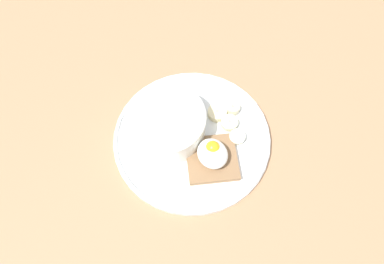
{
  "coord_description": "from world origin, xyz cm",
  "views": [
    {
      "loc": [
        -26.03,
        15.46,
        62.3
      ],
      "look_at": [
        0.0,
        0.0,
        5.0
      ],
      "focal_mm": 35.0,
      "sensor_mm": 36.0,
      "label": 1
    }
  ],
  "objects_px": {
    "banana_slice_front": "(229,123)",
    "banana_slice_left": "(232,108)",
    "toast_slice": "(212,159)",
    "banana_slice_right": "(237,137)",
    "oatmeal_bowl": "(166,124)",
    "poached_egg": "(212,153)",
    "banana_slice_back": "(217,113)"
  },
  "relations": [
    {
      "from": "banana_slice_front",
      "to": "toast_slice",
      "type": "bearing_deg",
      "value": 124.25
    },
    {
      "from": "oatmeal_bowl",
      "to": "poached_egg",
      "type": "relative_size",
      "value": 2.46
    },
    {
      "from": "banana_slice_left",
      "to": "banana_slice_right",
      "type": "distance_m",
      "value": 0.06
    },
    {
      "from": "oatmeal_bowl",
      "to": "banana_slice_front",
      "type": "distance_m",
      "value": 0.11
    },
    {
      "from": "toast_slice",
      "to": "banana_slice_right",
      "type": "relative_size",
      "value": 2.97
    },
    {
      "from": "banana_slice_front",
      "to": "banana_slice_left",
      "type": "xyz_separation_m",
      "value": [
        0.02,
        -0.02,
        0.0
      ]
    },
    {
      "from": "oatmeal_bowl",
      "to": "toast_slice",
      "type": "bearing_deg",
      "value": -156.35
    },
    {
      "from": "toast_slice",
      "to": "banana_slice_left",
      "type": "height_order",
      "value": "banana_slice_left"
    },
    {
      "from": "poached_egg",
      "to": "banana_slice_left",
      "type": "height_order",
      "value": "poached_egg"
    },
    {
      "from": "poached_egg",
      "to": "banana_slice_right",
      "type": "height_order",
      "value": "poached_egg"
    },
    {
      "from": "toast_slice",
      "to": "banana_slice_back",
      "type": "relative_size",
      "value": 2.46
    },
    {
      "from": "banana_slice_right",
      "to": "banana_slice_front",
      "type": "bearing_deg",
      "value": -7.72
    },
    {
      "from": "toast_slice",
      "to": "banana_slice_left",
      "type": "distance_m",
      "value": 0.11
    },
    {
      "from": "poached_egg",
      "to": "banana_slice_left",
      "type": "xyz_separation_m",
      "value": [
        0.07,
        -0.09,
        -0.02
      ]
    },
    {
      "from": "banana_slice_left",
      "to": "banana_slice_back",
      "type": "relative_size",
      "value": 0.87
    },
    {
      "from": "banana_slice_left",
      "to": "banana_slice_back",
      "type": "distance_m",
      "value": 0.03
    },
    {
      "from": "toast_slice",
      "to": "banana_slice_back",
      "type": "bearing_deg",
      "value": -38.14
    },
    {
      "from": "banana_slice_left",
      "to": "banana_slice_back",
      "type": "height_order",
      "value": "banana_slice_left"
    },
    {
      "from": "toast_slice",
      "to": "banana_slice_front",
      "type": "xyz_separation_m",
      "value": [
        0.04,
        -0.06,
        -0.0
      ]
    },
    {
      "from": "oatmeal_bowl",
      "to": "poached_egg",
      "type": "distance_m",
      "value": 0.1
    },
    {
      "from": "poached_egg",
      "to": "banana_slice_right",
      "type": "relative_size",
      "value": 1.46
    },
    {
      "from": "oatmeal_bowl",
      "to": "banana_slice_left",
      "type": "xyz_separation_m",
      "value": [
        -0.02,
        -0.13,
        -0.02
      ]
    },
    {
      "from": "banana_slice_back",
      "to": "banana_slice_right",
      "type": "bearing_deg",
      "value": -177.21
    },
    {
      "from": "toast_slice",
      "to": "banana_slice_back",
      "type": "xyz_separation_m",
      "value": [
        0.07,
        -0.06,
        -0.0
      ]
    },
    {
      "from": "banana_slice_back",
      "to": "poached_egg",
      "type": "bearing_deg",
      "value": 141.79
    },
    {
      "from": "oatmeal_bowl",
      "to": "banana_slice_right",
      "type": "bearing_deg",
      "value": -127.5
    },
    {
      "from": "oatmeal_bowl",
      "to": "banana_slice_left",
      "type": "relative_size",
      "value": 3.43
    },
    {
      "from": "toast_slice",
      "to": "banana_slice_left",
      "type": "xyz_separation_m",
      "value": [
        0.07,
        -0.09,
        0.0
      ]
    },
    {
      "from": "toast_slice",
      "to": "banana_slice_left",
      "type": "bearing_deg",
      "value": -52.29
    },
    {
      "from": "toast_slice",
      "to": "banana_slice_right",
      "type": "bearing_deg",
      "value": -78.18
    },
    {
      "from": "toast_slice",
      "to": "poached_egg",
      "type": "height_order",
      "value": "poached_egg"
    },
    {
      "from": "banana_slice_left",
      "to": "banana_slice_right",
      "type": "relative_size",
      "value": 1.05
    }
  ]
}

